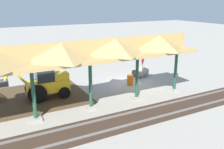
% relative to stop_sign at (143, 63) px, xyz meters
% --- Properties ---
extents(ground_plane, '(120.00, 120.00, 0.00)m').
position_rel_stop_sign_xyz_m(ground_plane, '(1.05, -0.39, -1.87)').
color(ground_plane, '#9E998E').
extents(dirt_work_zone, '(9.90, 7.00, 0.01)m').
position_rel_stop_sign_xyz_m(dirt_work_zone, '(10.64, -1.07, -1.86)').
color(dirt_work_zone, '#4C3823').
rests_on(dirt_work_zone, ground).
extents(platform_canopy, '(20.38, 3.20, 4.90)m').
position_rel_stop_sign_xyz_m(platform_canopy, '(8.53, 3.20, 2.31)').
color(platform_canopy, '#9E998E').
rests_on(platform_canopy, ground).
extents(rail_tracks, '(60.00, 2.58, 0.15)m').
position_rel_stop_sign_xyz_m(rail_tracks, '(1.05, 5.93, -1.84)').
color(rail_tracks, slate).
rests_on(rail_tracks, ground).
extents(stop_sign, '(0.61, 0.50, 2.58)m').
position_rel_stop_sign_xyz_m(stop_sign, '(0.00, 0.00, 0.00)').
color(stop_sign, gray).
rests_on(stop_sign, ground).
extents(backhoe, '(5.06, 1.77, 2.82)m').
position_rel_stop_sign_xyz_m(backhoe, '(8.83, -0.37, -0.59)').
color(backhoe, yellow).
rests_on(backhoe, ground).
extents(concrete_pipe, '(1.83, 1.48, 1.10)m').
position_rel_stop_sign_xyz_m(concrete_pipe, '(-0.78, -1.57, -1.32)').
color(concrete_pipe, '#9E9384').
rests_on(concrete_pipe, ground).
extents(traffic_barrel, '(0.56, 0.56, 0.90)m').
position_rel_stop_sign_xyz_m(traffic_barrel, '(1.34, 0.01, -1.42)').
color(traffic_barrel, orange).
rests_on(traffic_barrel, ground).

